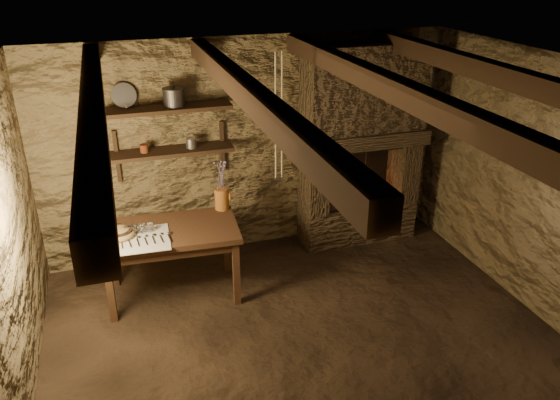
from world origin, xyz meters
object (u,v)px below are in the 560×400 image
object	(u,v)px
work_table	(172,260)
iron_stockpot	(174,98)
wooden_bowl	(119,233)
red_pot	(364,184)
stoneware_jug	(222,189)

from	to	relation	value
work_table	iron_stockpot	size ratio (longest dim) A/B	6.35
wooden_bowl	red_pot	distance (m)	2.83
wooden_bowl	iron_stockpot	distance (m)	1.43
wooden_bowl	red_pot	size ratio (longest dim) A/B	0.57
wooden_bowl	red_pot	xyz separation A→B (m)	(2.78, 0.54, -0.08)
work_table	wooden_bowl	bearing A→B (deg)	-173.43
work_table	red_pot	world-z (taller)	red_pot
work_table	stoneware_jug	xyz separation A→B (m)	(0.58, 0.29, 0.57)
iron_stockpot	red_pot	bearing A→B (deg)	-3.29
stoneware_jug	iron_stockpot	distance (m)	1.02
work_table	iron_stockpot	bearing A→B (deg)	74.77
work_table	iron_stockpot	xyz separation A→B (m)	(0.22, 0.63, 1.45)
red_pot	wooden_bowl	bearing A→B (deg)	-169.07
red_pot	iron_stockpot	bearing A→B (deg)	176.71
wooden_bowl	work_table	bearing A→B (deg)	2.68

